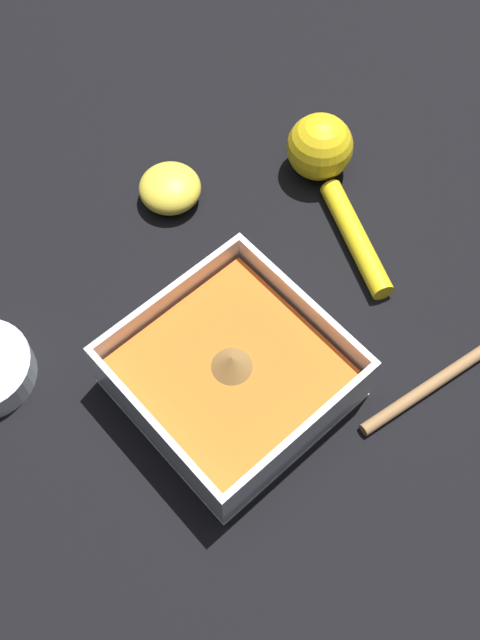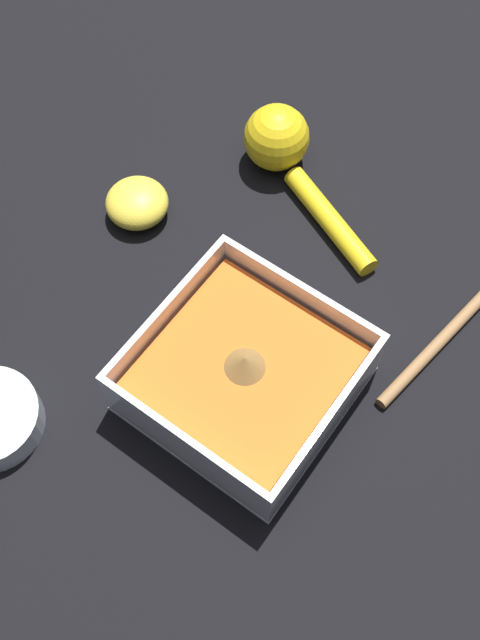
{
  "view_description": "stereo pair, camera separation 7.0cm",
  "coord_description": "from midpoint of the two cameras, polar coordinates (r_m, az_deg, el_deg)",
  "views": [
    {
      "loc": [
        0.16,
        0.24,
        0.66
      ],
      "look_at": [
        -0.07,
        -0.01,
        0.04
      ],
      "focal_mm": 42.0,
      "sensor_mm": 36.0,
      "label": 1
    },
    {
      "loc": [
        0.2,
        0.19,
        0.66
      ],
      "look_at": [
        -0.07,
        -0.01,
        0.04
      ],
      "focal_mm": 42.0,
      "sensor_mm": 36.0,
      "label": 2
    }
  ],
  "objects": [
    {
      "name": "ground_plane",
      "position": [
        0.71,
        -0.85,
        -5.1
      ],
      "size": [
        4.0,
        4.0,
        0.0
      ],
      "primitive_type": "plane",
      "color": "black"
    },
    {
      "name": "lemon_squeezer",
      "position": [
        0.82,
        9.02,
        11.62
      ],
      "size": [
        0.12,
        0.2,
        0.07
      ],
      "rotation": [
        0.0,
        0.0,
        4.31
      ],
      "color": "yellow",
      "rests_on": "ground_plane"
    },
    {
      "name": "wooden_spoon",
      "position": [
        0.76,
        19.61,
        -3.15
      ],
      "size": [
        0.23,
        0.05,
        0.01
      ],
      "rotation": [
        0.0,
        0.0,
        3.0
      ],
      "color": "olive",
      "rests_on": "ground_plane"
    },
    {
      "name": "square_dish",
      "position": [
        0.69,
        2.32,
        -4.64
      ],
      "size": [
        0.18,
        0.18,
        0.07
      ],
      "color": "silver",
      "rests_on": "ground_plane"
    },
    {
      "name": "lemon_half",
      "position": [
        0.81,
        -2.88,
        9.79
      ],
      "size": [
        0.07,
        0.07,
        0.04
      ],
      "color": "yellow",
      "rests_on": "ground_plane"
    }
  ]
}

